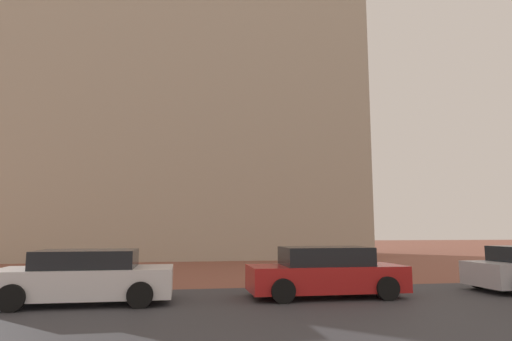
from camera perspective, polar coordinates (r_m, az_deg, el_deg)
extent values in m
plane|color=brown|center=(12.56, -0.18, -16.48)|extent=(120.00, 120.00, 0.00)
cube|color=#38383D|center=(10.76, 1.54, -17.94)|extent=(120.00, 8.23, 0.00)
cube|color=#B2A893|center=(32.77, -11.92, 5.89)|extent=(27.47, 10.32, 19.06)
cube|color=#B2A893|center=(35.99, -14.50, 19.79)|extent=(5.23, 5.23, 36.78)
cylinder|color=#B2A893|center=(31.55, 11.00, 9.16)|extent=(2.80, 2.80, 21.99)
cube|color=silver|center=(12.51, -21.40, -13.48)|extent=(4.43, 1.87, 0.73)
cube|color=black|center=(12.46, -21.26, -10.75)|extent=(2.48, 1.64, 0.46)
cylinder|color=black|center=(12.02, -29.43, -14.36)|extent=(0.64, 0.22, 0.64)
cylinder|color=black|center=(13.78, -26.78, -13.55)|extent=(0.64, 0.22, 0.64)
cylinder|color=black|center=(11.42, -14.96, -15.48)|extent=(0.64, 0.22, 0.64)
cylinder|color=black|center=(13.26, -14.22, -14.38)|extent=(0.64, 0.22, 0.64)
cylinder|color=black|center=(16.38, 27.17, -12.46)|extent=(0.64, 0.22, 0.64)
cube|color=red|center=(12.95, 9.12, -13.73)|extent=(4.41, 1.72, 0.72)
cube|color=black|center=(12.90, 9.06, -11.01)|extent=(2.47, 1.51, 0.52)
cylinder|color=black|center=(11.76, 3.57, -15.49)|extent=(0.64, 0.22, 0.64)
cylinder|color=black|center=(13.42, 1.84, -14.53)|extent=(0.64, 0.22, 0.64)
cylinder|color=black|center=(12.74, 16.85, -14.58)|extent=(0.64, 0.22, 0.64)
cylinder|color=black|center=(14.29, 13.69, -13.90)|extent=(0.64, 0.22, 0.64)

